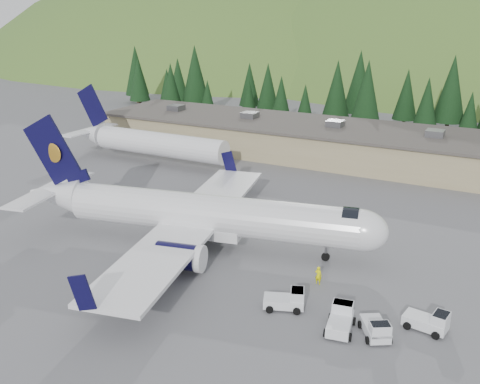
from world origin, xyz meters
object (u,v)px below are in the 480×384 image
terminal_building (304,139)px  ramp_worker (318,275)px  baggage_tug_a (288,300)px  baggage_tug_d (376,329)px  airliner (201,215)px  baggage_tug_b (430,322)px  second_airliner (145,141)px  baggage_tug_c (341,319)px

terminal_building → ramp_worker: size_ratio=42.65×
baggage_tug_a → baggage_tug_d: bearing=-26.6°
airliner → baggage_tug_b: airliner is taller
second_airliner → baggage_tug_a: second_airliner is taller
second_airliner → baggage_tug_b: (46.71, -27.17, -2.57)m
baggage_tug_a → ramp_worker: size_ratio=2.13×
terminal_building → baggage_tug_c: bearing=-65.6°
baggage_tug_b → baggage_tug_d: baggage_tug_b is taller
baggage_tug_c → terminal_building: bearing=15.3°
airliner → baggage_tug_b: bearing=-24.0°
baggage_tug_d → baggage_tug_c: bearing=-120.0°
baggage_tug_b → ramp_worker: baggage_tug_b is taller
airliner → baggage_tug_a: airliner is taller
baggage_tug_c → terminal_building: size_ratio=0.05×
baggage_tug_b → terminal_building: 50.84m
baggage_tug_a → baggage_tug_c: 4.69m
baggage_tug_b → terminal_building: terminal_building is taller
baggage_tug_d → ramp_worker: ramp_worker is taller
terminal_building → second_airliner: bearing=-141.2°
baggage_tug_c → terminal_building: 50.54m
baggage_tug_b → baggage_tug_c: size_ratio=0.95×
baggage_tug_d → second_airliner: bearing=-155.7°
second_airliner → baggage_tug_a: bearing=-38.9°
baggage_tug_a → baggage_tug_d: 7.31m
baggage_tug_a → terminal_building: terminal_building is taller
ramp_worker → baggage_tug_c: bearing=127.2°
baggage_tug_b → ramp_worker: 10.16m
baggage_tug_b → baggage_tug_c: bearing=-146.0°
baggage_tug_b → airliner: bearing=176.3°
terminal_building → baggage_tug_d: 51.65m
second_airliner → baggage_tug_b: bearing=-30.2°
airliner → ramp_worker: size_ratio=22.59×
baggage_tug_c → baggage_tug_d: (2.65, 0.05, -0.06)m
baggage_tug_c → ramp_worker: size_ratio=2.12×
second_airliner → baggage_tug_a: size_ratio=7.75×
airliner → baggage_tug_c: (16.96, -7.76, -2.55)m
baggage_tug_c → baggage_tug_a: bearing=71.6°
second_airliner → baggage_tug_a: (36.18, -29.23, -2.56)m
airliner → baggage_tug_a: (12.33, -7.00, -2.58)m
airliner → baggage_tug_d: (19.61, -7.71, -2.61)m
second_airliner → ramp_worker: second_airliner is taller
baggage_tug_c → ramp_worker: (-3.83, 5.70, 0.04)m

